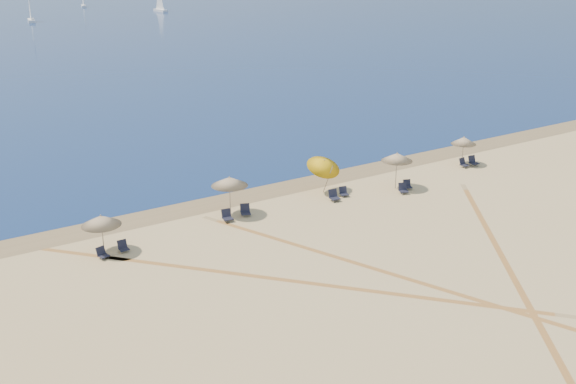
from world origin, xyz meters
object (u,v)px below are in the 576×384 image
Objects in this scene: chair_10 at (473,161)px; chair_3 at (227,216)px; chair_6 at (344,192)px; chair_5 at (334,196)px; chair_1 at (102,253)px; umbrella_3 at (324,164)px; umbrella_2 at (229,181)px; chair_4 at (245,210)px; umbrella_4 at (397,157)px; chair_2 at (123,247)px; chair_9 at (464,163)px; sailboat_1 at (160,2)px; chair_8 at (407,185)px; sailboat_2 at (30,11)px; umbrella_1 at (101,220)px; umbrella_5 at (464,141)px; chair_7 at (403,189)px.

chair_3 is at bearing -175.78° from chair_10.
chair_5 is at bearing -146.77° from chair_6.
umbrella_3 is at bearing -8.80° from chair_1.
umbrella_2 is at bearing -178.66° from umbrella_3.
chair_4 is 1.12× the size of chair_10.
umbrella_4 reaches higher than umbrella_2.
umbrella_3 reaches higher than chair_1.
chair_9 is (27.01, 0.58, 0.03)m from chair_2.
sailboat_1 reaches higher than chair_10.
umbrella_2 reaches higher than chair_8.
chair_8 is at bearing -173.73° from chair_9.
umbrella_2 reaches higher than chair_3.
chair_2 is 15.53m from chair_6.
sailboat_2 reaches higher than chair_2.
chair_8 is 1.00× the size of chair_10.
chair_9 reaches higher than chair_1.
sailboat_1 reaches higher than chair_1.
chair_8 is at bearing -110.84° from sailboat_1.
umbrella_1 is at bearing 48.94° from chair_1.
chair_6 is at bearing -174.66° from chair_10.
chair_8 is 7.04m from chair_9.
chair_9 is at bearing -14.04° from chair_1.
chair_2 is 14.47m from chair_5.
umbrella_5 is 7.66m from chair_8.
chair_7 is at bearing -171.49° from chair_9.
sailboat_1 is at bearing 50.64° from chair_1.
sailboat_2 reaches higher than umbrella_1.
umbrella_3 is at bearing 4.77° from umbrella_1.
umbrella_4 is (4.66, -2.01, 0.26)m from umbrella_3.
umbrella_5 reaches higher than chair_6.
chair_3 reaches higher than chair_8.
chair_1 is 28.27m from chair_9.
sailboat_1 is 0.98× the size of sailboat_2.
umbrella_5 is at bearing 20.93° from chair_4.
chair_6 is (15.52, 0.43, 0.00)m from chair_2.
umbrella_2 is 3.35× the size of chair_3.
umbrella_3 is 12.58m from umbrella_5.
umbrella_3 reaches higher than chair_4.
chair_7 is (20.54, -1.05, 0.03)m from chair_1.
chair_3 is 0.10× the size of sailboat_2.
chair_8 is (13.21, -1.61, -0.04)m from chair_3.
chair_8 is at bearing 0.64° from chair_6.
chair_4 reaches higher than chair_3.
sailboat_1 is 33.33m from sailboat_2.
umbrella_1 is 141.21m from sailboat_1.
umbrella_5 is 13.02m from chair_5.
chair_4 is 122.69m from sailboat_2.
chair_4 is 1.05× the size of chair_7.
umbrella_2 is 19.62m from chair_9.
umbrella_3 is at bearing -84.15° from sailboat_2.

